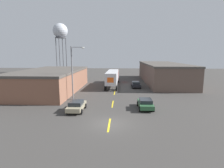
# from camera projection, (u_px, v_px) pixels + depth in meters

# --- Properties ---
(ground_plane) EXTENTS (160.00, 160.00, 0.00)m
(ground_plane) POSITION_uv_depth(u_px,v_px,m) (109.00, 124.00, 19.49)
(ground_plane) COLOR #3D3A38
(road_centerline) EXTENTS (0.20, 20.20, 0.01)m
(road_centerline) POSITION_uv_depth(u_px,v_px,m) (113.00, 104.00, 27.32)
(road_centerline) COLOR yellow
(road_centerline) RESTS_ON ground_plane
(warehouse_left) EXTENTS (11.44, 21.97, 4.45)m
(warehouse_left) POSITION_uv_depth(u_px,v_px,m) (51.00, 80.00, 37.09)
(warehouse_left) COLOR brown
(warehouse_left) RESTS_ON ground_plane
(warehouse_right) EXTENTS (9.91, 28.53, 5.28)m
(warehouse_right) POSITION_uv_depth(u_px,v_px,m) (162.00, 73.00, 48.67)
(warehouse_right) COLOR brown
(warehouse_right) RESTS_ON ground_plane
(semi_truck) EXTENTS (3.00, 14.52, 3.76)m
(semi_truck) POSITION_uv_depth(u_px,v_px,m) (113.00, 77.00, 42.97)
(semi_truck) COLOR #B21919
(semi_truck) RESTS_ON ground_plane
(parked_car_left_near) EXTENTS (2.11, 4.25, 1.42)m
(parked_car_left_near) POSITION_uv_depth(u_px,v_px,m) (77.00, 106.00, 23.85)
(parked_car_left_near) COLOR tan
(parked_car_left_near) RESTS_ON ground_plane
(parked_car_right_far) EXTENTS (2.11, 4.25, 1.42)m
(parked_car_right_far) POSITION_uv_depth(u_px,v_px,m) (136.00, 84.00, 40.99)
(parked_car_right_far) COLOR black
(parked_car_right_far) RESTS_ON ground_plane
(parked_car_right_near) EXTENTS (2.11, 4.25, 1.42)m
(parked_car_right_near) POSITION_uv_depth(u_px,v_px,m) (145.00, 103.00, 24.90)
(parked_car_right_near) COLOR #2D5B38
(parked_car_right_near) RESTS_ON ground_plane
(water_tower) EXTENTS (5.95, 5.95, 20.15)m
(water_tower) POSITION_uv_depth(u_px,v_px,m) (60.00, 31.00, 70.87)
(water_tower) COLOR #47474C
(water_tower) RESTS_ON ground_plane
(street_lamp) EXTENTS (2.30, 0.32, 8.99)m
(street_lamp) POSITION_uv_depth(u_px,v_px,m) (73.00, 70.00, 29.12)
(street_lamp) COLOR slate
(street_lamp) RESTS_ON ground_plane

